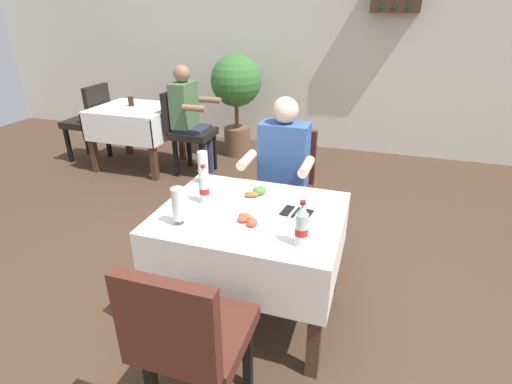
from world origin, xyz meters
name	(u,v)px	position (x,y,z in m)	size (l,w,h in m)	color
ground_plane	(259,327)	(0.00, 0.00, 0.00)	(11.00, 11.00, 0.00)	#473323
back_wall	(345,47)	(0.00, 3.68, 1.36)	(11.00, 0.12, 2.71)	silver
main_dining_table	(251,236)	(-0.10, 0.14, 0.57)	(1.07, 0.87, 0.74)	white
chair_far_diner_seat	(284,185)	(-0.10, 0.96, 0.55)	(0.44, 0.50, 0.97)	#4C2319
chair_near_camera_side	(190,337)	(-0.10, -0.69, 0.55)	(0.44, 0.50, 0.97)	#4C2319
seated_diner_far	(282,172)	(-0.09, 0.85, 0.71)	(0.50, 0.46, 1.26)	#282D42
plate_near_camera	(246,221)	(-0.07, -0.01, 0.76)	(0.25, 0.25, 0.06)	white
plate_far_diner	(258,194)	(-0.11, 0.33, 0.76)	(0.24, 0.24, 0.07)	white
beer_glass_left	(203,167)	(-0.53, 0.43, 0.85)	(0.07, 0.07, 0.22)	white
beer_glass_middle	(178,206)	(-0.42, -0.13, 0.86)	(0.07, 0.07, 0.22)	white
cola_bottle_primary	(302,226)	(0.26, -0.12, 0.85)	(0.07, 0.07, 0.25)	silver
cola_bottle_secondary	(204,186)	(-0.40, 0.16, 0.85)	(0.06, 0.06, 0.25)	silver
napkin_cutlery_set	(297,212)	(0.16, 0.19, 0.75)	(0.19, 0.19, 0.01)	black
background_dining_table	(136,122)	(-2.26, 2.20, 0.56)	(0.94, 0.81, 0.74)	white
background_chair_left	(90,118)	(-2.93, 2.20, 0.55)	(0.50, 0.44, 0.97)	black
background_chair_right	(187,127)	(-1.58, 2.20, 0.55)	(0.50, 0.44, 0.97)	black
background_patron	(189,114)	(-1.53, 2.20, 0.71)	(0.46, 0.50, 1.26)	#282D42
background_table_tumbler	(131,101)	(-2.33, 2.24, 0.80)	(0.06, 0.06, 0.11)	black
potted_plant_corner	(236,90)	(-1.25, 2.98, 0.87)	(0.65, 0.65, 1.30)	brown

